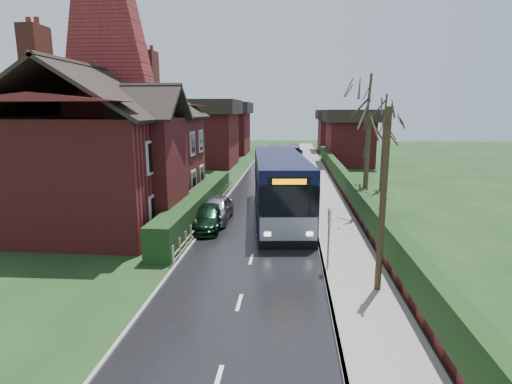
# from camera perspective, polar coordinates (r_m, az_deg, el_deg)

# --- Properties ---
(ground) EXTENTS (140.00, 140.00, 0.00)m
(ground) POSITION_cam_1_polar(r_m,az_deg,el_deg) (19.48, -0.11, -7.55)
(ground) COLOR #2A4A20
(ground) RESTS_ON ground
(road) EXTENTS (6.00, 100.00, 0.02)m
(road) POSITION_cam_1_polar(r_m,az_deg,el_deg) (29.09, 1.67, -1.10)
(road) COLOR black
(road) RESTS_ON ground
(pavement) EXTENTS (2.50, 100.00, 0.14)m
(pavement) POSITION_cam_1_polar(r_m,az_deg,el_deg) (29.14, 10.04, -1.13)
(pavement) COLOR slate
(pavement) RESTS_ON ground
(kerb_right) EXTENTS (0.12, 100.00, 0.14)m
(kerb_right) POSITION_cam_1_polar(r_m,az_deg,el_deg) (29.06, 7.69, -1.09)
(kerb_right) COLOR gray
(kerb_right) RESTS_ON ground
(kerb_left) EXTENTS (0.12, 100.00, 0.10)m
(kerb_left) POSITION_cam_1_polar(r_m,az_deg,el_deg) (29.41, -4.27, -0.91)
(kerb_left) COLOR gray
(kerb_left) RESTS_ON ground
(front_hedge) EXTENTS (1.20, 16.00, 1.60)m
(front_hedge) POSITION_cam_1_polar(r_m,az_deg,el_deg) (24.63, -8.12, -1.65)
(front_hedge) COLOR black
(front_hedge) RESTS_ON ground
(picket_fence) EXTENTS (0.10, 16.00, 0.90)m
(picket_fence) POSITION_cam_1_polar(r_m,az_deg,el_deg) (24.55, -6.39, -2.49)
(picket_fence) COLOR tan
(picket_fence) RESTS_ON ground
(right_wall_hedge) EXTENTS (0.60, 50.00, 1.80)m
(right_wall_hedge) POSITION_cam_1_polar(r_m,az_deg,el_deg) (29.13, 13.15, 0.65)
(right_wall_hedge) COLOR maroon
(right_wall_hedge) RESTS_ON ground
(brick_house) EXTENTS (9.30, 14.60, 10.30)m
(brick_house) POSITION_cam_1_polar(r_m,az_deg,el_deg) (25.42, -19.21, 6.40)
(brick_house) COLOR maroon
(brick_house) RESTS_ON ground
(bus) EXTENTS (4.06, 12.53, 3.74)m
(bus) POSITION_cam_1_polar(r_m,az_deg,el_deg) (24.25, 3.35, 0.78)
(bus) COLOR black
(bus) RESTS_ON ground
(car_silver) EXTENTS (1.68, 4.16, 1.42)m
(car_silver) POSITION_cam_1_polar(r_m,az_deg,el_deg) (23.57, -5.68, -2.42)
(car_silver) COLOR #B3B2B7
(car_silver) RESTS_ON ground
(car_green) EXTENTS (1.87, 4.31, 1.23)m
(car_green) POSITION_cam_1_polar(r_m,az_deg,el_deg) (22.11, -7.03, -3.63)
(car_green) COLOR black
(car_green) RESTS_ON ground
(car_distant) EXTENTS (2.72, 3.99, 1.25)m
(car_distant) POSITION_cam_1_polar(r_m,az_deg,el_deg) (57.44, 5.41, 5.73)
(car_distant) COLOR black
(car_distant) RESTS_ON ground
(bus_stop_sign) EXTENTS (0.11, 0.40, 2.63)m
(bus_stop_sign) POSITION_cam_1_polar(r_m,az_deg,el_deg) (16.09, 10.38, -5.39)
(bus_stop_sign) COLOR slate
(bus_stop_sign) RESTS_ON ground
(telegraph_pole) EXTENTS (0.22, 0.84, 6.51)m
(telegraph_pole) POSITION_cam_1_polar(r_m,az_deg,el_deg) (14.25, 17.67, -1.47)
(telegraph_pole) COLOR #2E2414
(telegraph_pole) RESTS_ON ground
(tree_right_near) EXTENTS (4.16, 4.16, 8.98)m
(tree_right_near) POSITION_cam_1_polar(r_m,az_deg,el_deg) (24.76, 15.96, 11.89)
(tree_right_near) COLOR #332A1E
(tree_right_near) RESTS_ON ground
(tree_right_far) EXTENTS (4.18, 4.18, 8.08)m
(tree_right_far) POSITION_cam_1_polar(r_m,az_deg,el_deg) (33.48, 18.04, 10.41)
(tree_right_far) COLOR #372920
(tree_right_far) RESTS_ON ground
(tree_house_side) EXTENTS (4.82, 4.82, 10.95)m
(tree_house_side) POSITION_cam_1_polar(r_m,az_deg,el_deg) (32.36, -24.33, 13.75)
(tree_house_side) COLOR #3E3124
(tree_house_side) RESTS_ON ground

